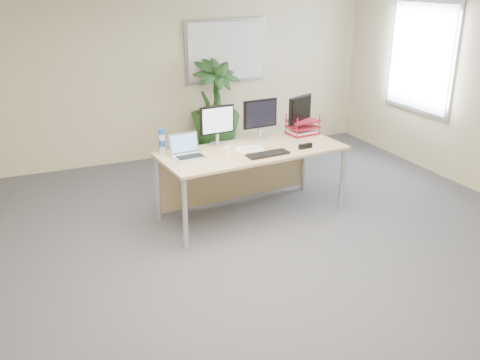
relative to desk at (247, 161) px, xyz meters
name	(u,v)px	position (x,y,z in m)	size (l,w,h in m)	color
floor	(271,291)	(-0.51, -1.64, -0.63)	(8.00, 8.00, 0.00)	#424247
back_wall	(148,69)	(-0.51, 2.36, 0.72)	(7.00, 0.04, 2.70)	beige
whiteboard	(226,51)	(0.69, 2.32, 0.92)	(1.30, 0.04, 0.95)	#B3B3B8
window	(421,57)	(2.96, 0.66, 0.92)	(0.04, 1.30, 1.55)	#B3B3B8
desk	(247,161)	(0.00, 0.00, 0.00)	(2.15, 1.05, 0.80)	tan
floor_plant	(215,109)	(0.40, 2.06, 0.12)	(0.84, 0.84, 1.50)	#133615
monitor_left	(217,123)	(-0.29, 0.19, 0.43)	(0.41, 0.19, 0.46)	silver
monitor_right	(260,117)	(0.26, 0.21, 0.45)	(0.43, 0.20, 0.48)	silver
monitor_dark	(300,112)	(0.80, 0.22, 0.44)	(0.40, 0.22, 0.47)	silver
laptop	(187,151)	(-0.73, -0.05, 0.23)	(0.35, 0.32, 0.24)	silver
keyboard	(268,154)	(0.08, -0.36, 0.18)	(0.48, 0.16, 0.03)	black
coffee_mug	(228,151)	(-0.31, -0.17, 0.22)	(0.12, 0.08, 0.09)	white
spiral_notebook	(250,149)	(-0.02, -0.11, 0.18)	(0.30, 0.23, 0.01)	white
orange_pen	(251,149)	(-0.02, -0.15, 0.19)	(0.01, 0.01, 0.13)	orange
yellow_highlighter	(271,147)	(0.23, -0.14, 0.18)	(0.01, 0.01, 0.11)	gold
water_bottle	(162,142)	(-0.95, 0.14, 0.31)	(0.07, 0.07, 0.28)	silver
letter_tray	(302,128)	(0.83, 0.20, 0.25)	(0.38, 0.30, 0.17)	maroon
stapler	(305,146)	(0.57, -0.32, 0.20)	(0.16, 0.04, 0.05)	black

